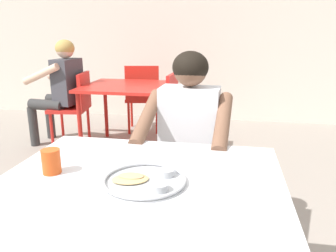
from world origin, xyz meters
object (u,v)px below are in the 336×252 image
Objects in this scene: diner_foreground at (186,137)px; chair_red_left at (76,103)px; chair_red_right at (181,107)px; chair_red_far at (143,94)px; table_foreground at (138,200)px; drinking_cup at (51,161)px; patron_background at (61,83)px; thali_tray at (145,180)px; chair_foreground at (191,159)px; table_background_red at (129,92)px.

diner_foreground is 2.19m from chair_red_left.
chair_red_far reaches higher than chair_red_right.
drinking_cup is at bearing 175.98° from table_foreground.
diner_foreground is (0.09, 0.70, 0.03)m from table_foreground.
chair_red_right is 0.71× the size of patron_background.
chair_foreground reaches higher than thali_tray.
patron_background reaches higher than table_foreground.
drinking_cup is at bearing -94.32° from chair_red_right.
chair_foreground is at bearing 63.14° from drinking_cup.
patron_background reaches higher than chair_red_left.
thali_tray is (0.03, 0.00, 0.08)m from table_foreground.
chair_red_right is 0.97× the size of chair_red_far.
chair_red_far reaches higher than thali_tray.
table_foreground reaches higher than table_background_red.
patron_background is (-1.36, -0.04, 0.23)m from chair_red_right.
thali_tray is 3.08m from chair_red_far.
thali_tray is 0.37× the size of chair_red_left.
thali_tray is 0.26× the size of diner_foreground.
diner_foreground is 1.82m from table_background_red.
chair_red_far reaches higher than table_foreground.
thali_tray reaches higher than table_background_red.
thali_tray is at bearing -85.08° from chair_red_right.
diner_foreground is at bearing 82.58° from table_foreground.
chair_red_right is (-0.28, 1.46, 0.01)m from chair_foreground.
chair_red_right is (0.56, 0.06, -0.15)m from table_background_red.
drinking_cup is 0.10× the size of table_background_red.
drinking_cup is 2.38m from chair_red_right.
chair_red_far reaches higher than chair_foreground.
thali_tray is 2.45m from table_background_red.
drinking_cup reaches higher than table_foreground.
chair_red_far is (-0.40, 2.94, -0.29)m from drinking_cup.
diner_foreground is at bearing -92.18° from chair_foreground.
chair_foreground is 2.03m from chair_red_left.
chair_red_right reaches higher than drinking_cup.
thali_tray is 0.96m from chair_foreground.
chair_red_far is at bearing 104.26° from table_foreground.
table_background_red is (-0.84, 1.40, 0.16)m from chair_foreground.
table_background_red is 0.80m from patron_background.
chair_red_right is (-0.18, 2.38, -0.19)m from table_foreground.
thali_tray is 2.81m from patron_background.
drinking_cup is at bearing -80.46° from table_background_red.
thali_tray is at bearing -3.35° from drinking_cup.
chair_red_far reaches higher than chair_red_left.
chair_foreground is 1.48m from chair_red_right.
chair_red_right is at bearing -45.56° from chair_red_far.
table_foreground is 0.38m from drinking_cup.
table_background_red is 0.59m from chair_red_right.
table_foreground is 2.79m from patron_background.
table_background_red is 0.66m from chair_red_far.
chair_red_right is at bearing 1.81° from patron_background.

